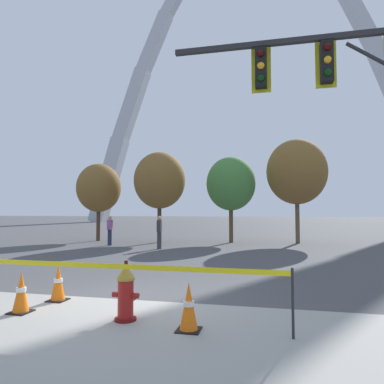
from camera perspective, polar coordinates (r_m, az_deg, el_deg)
The scene contains 14 objects.
ground_plane at distance 7.74m, azimuth -9.68°, elevation -16.70°, with size 240.00×240.00×0.00m, color #474749.
fire_hydrant at distance 6.13m, azimuth -10.77°, elevation -15.83°, with size 0.46×0.48×0.99m.
caution_tape_barrier at distance 5.91m, azimuth -12.07°, elevation -14.06°, with size 5.47×0.14×1.00m.
traffic_cone_by_hydrant at distance 7.78m, azimuth -21.06°, elevation -13.76°, with size 0.36×0.36×0.73m.
traffic_cone_mid_sidewalk at distance 7.16m, azimuth -26.19°, elevation -14.58°, with size 0.36×0.36×0.73m.
traffic_cone_curb_edge at distance 5.57m, azimuth -0.54°, elevation -18.34°, with size 0.36×0.36×0.73m.
traffic_signal_gantry at distance 8.53m, azimuth 28.53°, elevation 13.92°, with size 6.42×0.44×6.00m.
monument_arch at distance 59.88m, azimuth 9.67°, elevation 17.05°, with size 56.35×2.54×51.30m.
tree_far_left at distance 22.54m, azimuth -15.01°, elevation 0.64°, with size 2.75×2.75×4.81m.
tree_left_mid at distance 20.76m, azimuth -5.33°, elevation 1.89°, with size 3.05×3.05×5.35m.
tree_center_left at distance 20.66m, azimuth 6.38°, elevation 1.34°, with size 2.88×2.88×5.04m.
tree_center_right at distance 20.97m, azimuth 16.76°, elevation 3.18°, with size 3.42×3.42×5.99m.
pedestrian_walking_left at distance 19.28m, azimuth -13.31°, elevation -6.09°, with size 0.22×0.35×1.59m.
pedestrian_standing_center at distance 17.06m, azimuth -5.38°, elevation -6.54°, with size 0.24×0.36×1.59m.
Camera 1 is at (2.86, -6.96, 1.81)m, focal length 32.57 mm.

